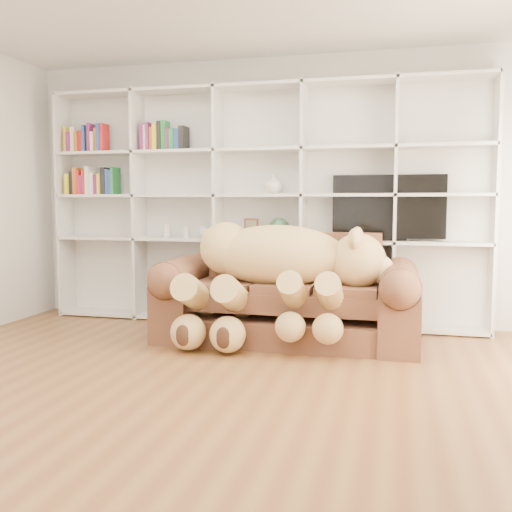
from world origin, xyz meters
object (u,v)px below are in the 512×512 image
(sofa, at_px, (288,300))
(gift_box, at_px, (392,332))
(teddy_bear, at_px, (276,267))
(tv, at_px, (389,208))

(sofa, height_order, gift_box, sofa)
(teddy_bear, relative_size, gift_box, 5.74)
(gift_box, distance_m, tv, 1.27)
(sofa, xyz_separation_m, gift_box, (0.91, -0.02, -0.23))
(gift_box, bearing_deg, teddy_bear, -170.28)
(teddy_bear, height_order, gift_box, teddy_bear)
(gift_box, relative_size, tv, 0.29)
(teddy_bear, bearing_deg, gift_box, 2.56)
(teddy_bear, height_order, tv, tv)
(sofa, bearing_deg, teddy_bear, -110.50)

